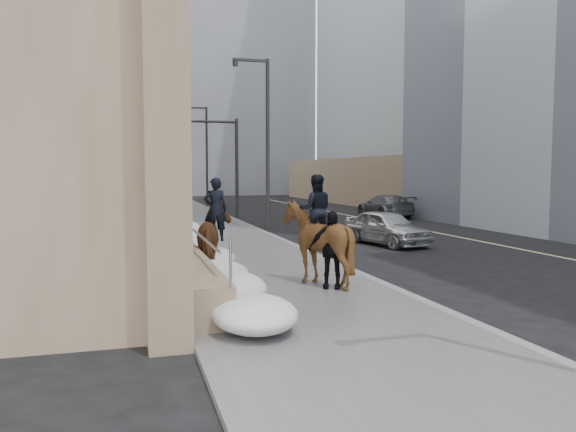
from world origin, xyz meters
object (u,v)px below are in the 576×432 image
object	(u,v)px
pedestrian	(331,249)
car_silver	(386,227)
car_grey	(385,206)
mounted_horse_right	(316,238)
mounted_horse_left	(215,236)

from	to	relation	value
pedestrian	car_silver	world-z (taller)	pedestrian
pedestrian	car_grey	bearing A→B (deg)	84.85
pedestrian	car_silver	size ratio (longest dim) A/B	0.45
pedestrian	car_grey	size ratio (longest dim) A/B	0.38
pedestrian	mounted_horse_right	bearing A→B (deg)	133.26
car_silver	car_grey	distance (m)	13.55
mounted_horse_left	car_grey	world-z (taller)	mounted_horse_left
car_silver	car_grey	xyz separation A→B (m)	(5.90, 12.20, 0.01)
car_silver	car_grey	bearing A→B (deg)	51.26
pedestrian	car_silver	distance (m)	9.14
car_grey	car_silver	bearing A→B (deg)	61.69
mounted_horse_left	car_silver	world-z (taller)	mounted_horse_left
mounted_horse_right	car_silver	size ratio (longest dim) A/B	0.66
pedestrian	car_silver	xyz separation A→B (m)	(5.14, 7.55, -0.35)
mounted_horse_right	car_grey	world-z (taller)	mounted_horse_right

